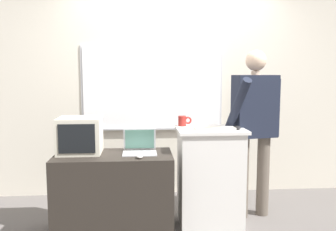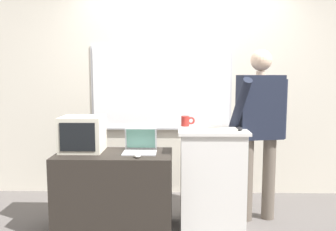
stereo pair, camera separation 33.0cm
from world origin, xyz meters
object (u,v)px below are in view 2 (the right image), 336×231
Objects in this scene: crt_monitor at (82,134)px; coffee_mug at (186,121)px; wireless_keyboard at (216,129)px; lectern_podium at (212,177)px; computer_mouse_by_laptop at (138,156)px; computer_mouse_by_keyboard at (239,129)px; person_presenter at (260,123)px; side_desk at (115,192)px; laptop at (140,145)px.

crt_monitor is 1.03m from coffee_mug.
wireless_keyboard is 0.37m from coffee_mug.
computer_mouse_by_laptop is at bearing -156.10° from lectern_podium.
lectern_podium is 9.62× the size of computer_mouse_by_laptop.
person_presenter is at bearing 42.94° from computer_mouse_by_keyboard.
crt_monitor reaches higher than coffee_mug.
side_desk is (-0.94, -0.14, -0.11)m from lectern_podium.
lectern_podium is 0.77m from laptop.
lectern_podium is 2.44× the size of crt_monitor.
wireless_keyboard is 3.88× the size of computer_mouse_by_laptop.
laptop is at bearing 89.77° from computer_mouse_by_laptop.
laptop is (-0.69, -0.07, 0.34)m from lectern_podium.
computer_mouse_by_laptop is at bearing -161.21° from wireless_keyboard.
person_presenter is 1.75m from crt_monitor.
wireless_keyboard is at bearing -41.06° from coffee_mug.
side_desk is at bearing -178.88° from person_presenter.
lectern_podium is 0.61m from coffee_mug.
coffee_mug is (-0.50, 0.26, 0.04)m from computer_mouse_by_keyboard.
person_presenter is at bearing 6.68° from crt_monitor.
person_presenter reaches higher than computer_mouse_by_laptop.
wireless_keyboard is 0.79m from computer_mouse_by_laptop.
laptop is at bearing -179.43° from wireless_keyboard.
person_presenter is 0.33m from computer_mouse_by_keyboard.
crt_monitor is (-0.56, 0.25, 0.15)m from computer_mouse_by_laptop.
wireless_keyboard reaches higher than lectern_podium.
wireless_keyboard is at bearing -0.08° from crt_monitor.
computer_mouse_by_keyboard is at bearing -18.23° from lectern_podium.
laptop is at bearing -150.57° from coffee_mug.
coffee_mug is at bearing 152.34° from computer_mouse_by_keyboard.
lectern_podium is at bearing -35.49° from coffee_mug.
crt_monitor is at bearing 156.04° from computer_mouse_by_laptop.
person_presenter is 1.21m from laptop.
computer_mouse_by_laptop is 0.63m from crt_monitor.
computer_mouse_by_keyboard reaches higher than laptop.
coffee_mug is (-0.25, 0.18, 0.53)m from lectern_podium.
lectern_podium is at bearing 2.79° from crt_monitor.
person_presenter is at bearing 20.90° from computer_mouse_by_laptop.
computer_mouse_by_keyboard is (0.94, 0.23, 0.21)m from computer_mouse_by_laptop.
coffee_mug is at bearing 29.43° from laptop.
computer_mouse_by_laptop is (-0.69, -0.31, 0.29)m from lectern_podium.
crt_monitor is (-1.25, -0.06, 0.44)m from lectern_podium.
person_presenter is 17.28× the size of computer_mouse_by_keyboard.
person_presenter is 17.28× the size of computer_mouse_by_laptop.
lectern_podium is 0.95m from side_desk.
laptop is 3.13× the size of computer_mouse_by_keyboard.
laptop is (-1.18, -0.21, -0.19)m from person_presenter.
crt_monitor is at bearing 179.25° from computer_mouse_by_keyboard.
lectern_podium is 2.48× the size of wireless_keyboard.
laptop is at bearing 16.05° from side_desk.
person_presenter is 4.45× the size of wireless_keyboard.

